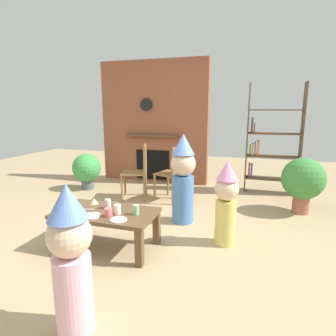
# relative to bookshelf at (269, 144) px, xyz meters

# --- Properties ---
(ground_plane) EXTENTS (12.00, 12.00, 0.00)m
(ground_plane) POSITION_rel_bookshelf_xyz_m (-1.38, -2.40, -0.87)
(ground_plane) COLOR tan
(brick_fireplace_feature) EXTENTS (2.20, 0.28, 2.40)m
(brick_fireplace_feature) POSITION_rel_bookshelf_xyz_m (-2.20, 0.20, 0.32)
(brick_fireplace_feature) COLOR #935138
(brick_fireplace_feature) RESTS_ON ground_plane
(bookshelf) EXTENTS (0.90, 0.28, 1.90)m
(bookshelf) POSITION_rel_bookshelf_xyz_m (0.00, 0.00, 0.00)
(bookshelf) COLOR brown
(bookshelf) RESTS_ON ground_plane
(coffee_table) EXTENTS (1.05, 0.58, 0.41)m
(coffee_table) POSITION_rel_bookshelf_xyz_m (-1.70, -2.70, -0.53)
(coffee_table) COLOR brown
(coffee_table) RESTS_ON ground_plane
(paper_cup_near_left) EXTENTS (0.06, 0.06, 0.10)m
(paper_cup_near_left) POSITION_rel_bookshelf_xyz_m (-1.72, -2.61, -0.42)
(paper_cup_near_left) COLOR silver
(paper_cup_near_left) RESTS_ON coffee_table
(paper_cup_near_right) EXTENTS (0.06, 0.06, 0.10)m
(paper_cup_near_right) POSITION_rel_bookshelf_xyz_m (-1.36, -2.69, -0.42)
(paper_cup_near_right) COLOR #8CD18C
(paper_cup_near_right) RESTS_ON coffee_table
(paper_cup_center) EXTENTS (0.07, 0.07, 0.10)m
(paper_cup_center) POSITION_rel_bookshelf_xyz_m (-1.55, -2.73, -0.42)
(paper_cup_center) COLOR silver
(paper_cup_center) RESTS_ON coffee_table
(paper_cup_far_left) EXTENTS (0.08, 0.08, 0.09)m
(paper_cup_far_left) POSITION_rel_bookshelf_xyz_m (-1.60, -2.82, -0.42)
(paper_cup_far_left) COLOR #E5666B
(paper_cup_far_left) RESTS_ON coffee_table
(paper_plate_front) EXTENTS (0.16, 0.16, 0.01)m
(paper_plate_front) POSITION_rel_bookshelf_xyz_m (-1.46, -2.88, -0.46)
(paper_plate_front) COLOR white
(paper_plate_front) RESTS_ON coffee_table
(paper_plate_rear) EXTENTS (0.18, 0.18, 0.01)m
(paper_plate_rear) POSITION_rel_bookshelf_xyz_m (-1.76, -2.86, -0.46)
(paper_plate_rear) COLOR white
(paper_plate_rear) RESTS_ON coffee_table
(birthday_cake_slice) EXTENTS (0.10, 0.10, 0.06)m
(birthday_cake_slice) POSITION_rel_bookshelf_xyz_m (-1.95, -2.52, -0.43)
(birthday_cake_slice) COLOR #EAC68C
(birthday_cake_slice) RESTS_ON coffee_table
(table_fork) EXTENTS (0.15, 0.06, 0.01)m
(table_fork) POSITION_rel_bookshelf_xyz_m (-1.92, -2.71, -0.46)
(table_fork) COLOR silver
(table_fork) RESTS_ON coffee_table
(child_with_cone_hat) EXTENTS (0.28, 0.28, 1.02)m
(child_with_cone_hat) POSITION_rel_bookshelf_xyz_m (-1.32, -3.80, -0.33)
(child_with_cone_hat) COLOR #EAB2C6
(child_with_cone_hat) RESTS_ON ground_plane
(child_in_pink) EXTENTS (0.26, 0.26, 0.94)m
(child_in_pink) POSITION_rel_bookshelf_xyz_m (-0.50, -2.24, -0.38)
(child_in_pink) COLOR #E0CC66
(child_in_pink) RESTS_ON ground_plane
(child_by_the_chairs) EXTENTS (0.32, 0.32, 1.16)m
(child_by_the_chairs) POSITION_rel_bookshelf_xyz_m (-1.10, -1.77, -0.26)
(child_by_the_chairs) COLOR #4C7FC6
(child_by_the_chairs) RESTS_ON ground_plane
(dining_chair_left) EXTENTS (0.50, 0.50, 0.90)m
(dining_chair_left) POSITION_rel_bookshelf_xyz_m (-2.02, -1.02, -0.36)
(dining_chair_left) COLOR olive
(dining_chair_left) RESTS_ON ground_plane
(dining_chair_middle) EXTENTS (0.51, 0.51, 0.90)m
(dining_chair_middle) POSITION_rel_bookshelf_xyz_m (-1.44, -0.96, -0.36)
(dining_chair_middle) COLOR olive
(dining_chair_middle) RESTS_ON ground_plane
(potted_plant_tall) EXTENTS (0.59, 0.59, 0.80)m
(potted_plant_tall) POSITION_rel_bookshelf_xyz_m (0.44, -0.96, -0.39)
(potted_plant_tall) COLOR #9E5B42
(potted_plant_tall) RESTS_ON ground_plane
(potted_plant_short) EXTENTS (0.52, 0.52, 0.66)m
(potted_plant_short) POSITION_rel_bookshelf_xyz_m (-3.18, -0.78, -0.49)
(potted_plant_short) COLOR #4C5660
(potted_plant_short) RESTS_ON ground_plane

